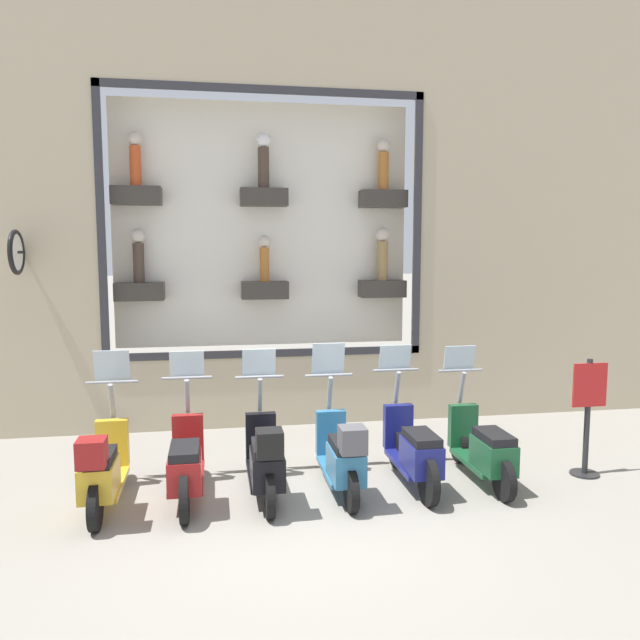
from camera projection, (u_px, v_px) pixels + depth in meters
name	position (u px, v px, depth m)	size (l,w,h in m)	color
ground_plane	(295.00, 515.00, 6.72)	(120.00, 120.00, 0.00)	gray
building_facade	(263.00, 87.00, 9.63)	(1.24, 36.00, 10.48)	tan
scooter_green_0	(483.00, 449.00, 7.60)	(1.80, 0.61, 1.57)	black
scooter_navy_1	(413.00, 451.00, 7.45)	(1.81, 0.60, 1.61)	black
scooter_teal_2	(342.00, 455.00, 7.23)	(1.79, 0.60, 1.66)	black
scooter_black_3	(266.00, 460.00, 7.08)	(1.80, 0.60, 1.61)	black
scooter_red_4	(186.00, 465.00, 7.00)	(1.81, 0.60, 1.60)	black
scooter_yellow_5	(103.00, 469.00, 6.79)	(1.80, 0.61, 1.64)	black
shop_sign_post	(588.00, 414.00, 7.81)	(0.36, 0.45, 1.49)	#232326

